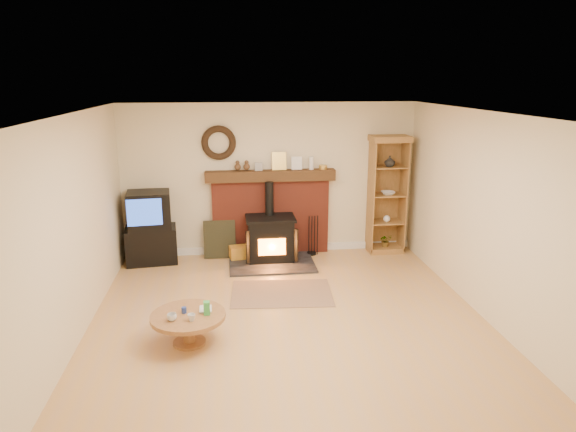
{
  "coord_description": "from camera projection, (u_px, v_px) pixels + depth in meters",
  "views": [
    {
      "loc": [
        -0.72,
        -5.87,
        3.0
      ],
      "look_at": [
        0.1,
        1.0,
        1.12
      ],
      "focal_mm": 32.0,
      "sensor_mm": 36.0,
      "label": 1
    }
  ],
  "objects": [
    {
      "name": "coffee_table",
      "position": [
        188.0,
        320.0,
        5.89
      ],
      "size": [
        0.86,
        0.86,
        0.53
      ],
      "color": "brown",
      "rests_on": "ground"
    },
    {
      "name": "curio_cabinet",
      "position": [
        387.0,
        195.0,
        8.9
      ],
      "size": [
        0.66,
        0.47,
        2.05
      ],
      "color": "brown",
      "rests_on": "ground"
    },
    {
      "name": "wood_stove",
      "position": [
        271.0,
        240.0,
        8.57
      ],
      "size": [
        1.4,
        1.0,
        1.32
      ],
      "color": "black",
      "rests_on": "ground"
    },
    {
      "name": "ground",
      "position": [
        289.0,
        322.0,
        6.49
      ],
      "size": [
        5.5,
        5.5,
        0.0
      ],
      "primitive_type": "plane",
      "color": "tan",
      "rests_on": "ground"
    },
    {
      "name": "room_shell",
      "position": [
        287.0,
        188.0,
        6.13
      ],
      "size": [
        5.02,
        5.52,
        2.61
      ],
      "color": "beige",
      "rests_on": "ground"
    },
    {
      "name": "area_rug",
      "position": [
        282.0,
        293.0,
        7.35
      ],
      "size": [
        1.49,
        1.08,
        0.01
      ],
      "primitive_type": "cube",
      "rotation": [
        0.0,
        0.0,
        -0.07
      ],
      "color": "brown",
      "rests_on": "ground"
    },
    {
      "name": "fire_tools",
      "position": [
        312.0,
        246.0,
        8.93
      ],
      "size": [
        0.19,
        0.16,
        0.7
      ],
      "color": "black",
      "rests_on": "ground"
    },
    {
      "name": "chimney_breast",
      "position": [
        271.0,
        209.0,
        8.84
      ],
      "size": [
        2.2,
        0.22,
        1.78
      ],
      "color": "maroon",
      "rests_on": "ground"
    },
    {
      "name": "tv_unit",
      "position": [
        151.0,
        229.0,
        8.48
      ],
      "size": [
        0.88,
        0.66,
        1.2
      ],
      "color": "black",
      "rests_on": "ground"
    },
    {
      "name": "leaning_painting",
      "position": [
        220.0,
        239.0,
        8.75
      ],
      "size": [
        0.54,
        0.14,
        0.64
      ],
      "primitive_type": "cube",
      "rotation": [
        -0.17,
        0.0,
        0.0
      ],
      "color": "black",
      "rests_on": "ground"
    },
    {
      "name": "firelog_box",
      "position": [
        241.0,
        253.0,
        8.7
      ],
      "size": [
        0.41,
        0.29,
        0.23
      ],
      "primitive_type": "cube",
      "rotation": [
        0.0,
        0.0,
        0.16
      ],
      "color": "yellow",
      "rests_on": "ground"
    }
  ]
}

